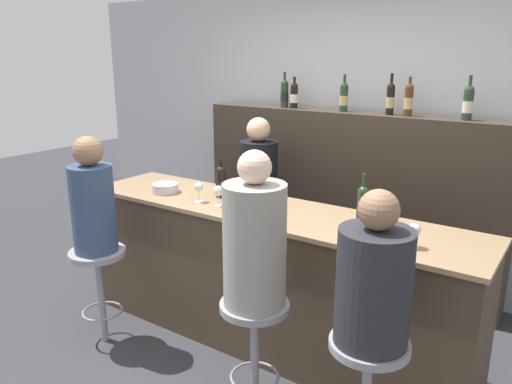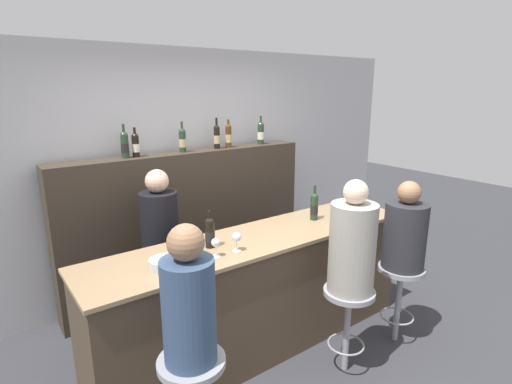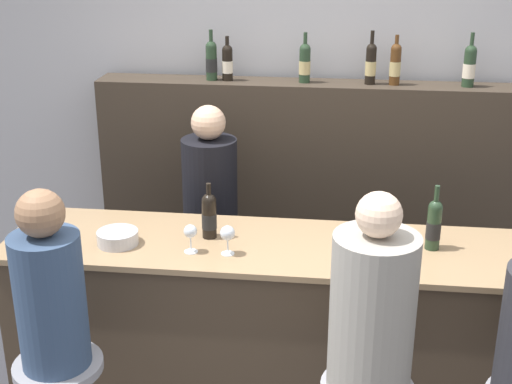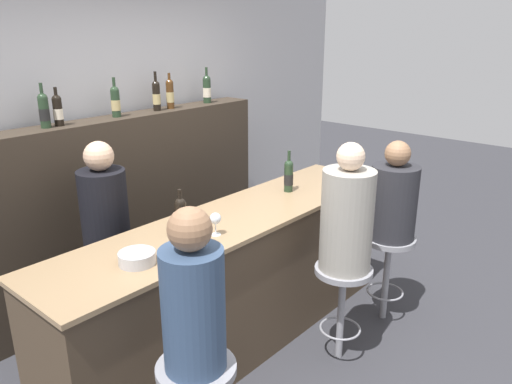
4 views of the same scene
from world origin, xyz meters
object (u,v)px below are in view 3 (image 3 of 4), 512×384
at_px(wine_bottle_counter_0, 209,215).
at_px(wine_glass_0, 190,233).
at_px(wine_bottle_backbar_1, 227,62).
at_px(wine_glass_1, 228,234).
at_px(wine_bottle_counter_1, 434,224).
at_px(wine_bottle_backbar_0, 211,60).
at_px(wine_bottle_backbar_5, 469,65).
at_px(wine_bottle_backbar_2, 305,62).
at_px(wine_bottle_backbar_4, 395,64).
at_px(metal_bowl, 118,238).
at_px(bartender, 211,237).
at_px(guest_seated_left, 49,290).
at_px(wine_bottle_backbar_3, 371,63).
at_px(guest_seated_middle, 373,308).

relative_size(wine_bottle_counter_0, wine_glass_0, 2.02).
bearing_deg(wine_bottle_counter_0, wine_bottle_backbar_1, 94.37).
relative_size(wine_bottle_counter_0, wine_glass_1, 1.97).
height_order(wine_bottle_counter_0, wine_bottle_counter_1, wine_bottle_counter_1).
relative_size(wine_bottle_counter_1, wine_bottle_backbar_0, 1.03).
distance_m(wine_bottle_counter_1, wine_bottle_backbar_5, 1.35).
xyz_separation_m(wine_bottle_backbar_2, wine_bottle_backbar_5, (1.00, -0.00, 0.01)).
distance_m(wine_bottle_counter_0, wine_glass_1, 0.22).
xyz_separation_m(wine_bottle_backbar_4, metal_bowl, (-1.39, -1.33, -0.64)).
bearing_deg(wine_bottle_backbar_5, bartender, -160.69).
relative_size(wine_bottle_backbar_0, wine_glass_1, 2.16).
height_order(wine_bottle_backbar_4, guest_seated_left, wine_bottle_backbar_4).
bearing_deg(wine_glass_1, wine_bottle_counter_0, 123.89).
xyz_separation_m(metal_bowl, bartender, (0.31, 0.80, -0.34)).
distance_m(wine_bottle_counter_1, wine_bottle_backbar_3, 1.35).
bearing_deg(wine_bottle_counter_0, guest_seated_left, -127.63).
relative_size(wine_bottle_backbar_1, wine_glass_1, 1.90).
xyz_separation_m(wine_bottle_backbar_0, wine_bottle_backbar_4, (1.14, -0.00, 0.00)).
height_order(wine_bottle_backbar_0, wine_bottle_backbar_2, wine_bottle_backbar_0).
bearing_deg(wine_bottle_backbar_2, wine_bottle_counter_1, -59.53).
distance_m(wine_bottle_backbar_2, wine_glass_0, 1.56).
height_order(wine_bottle_counter_1, bartender, bartender).
bearing_deg(guest_seated_middle, wine_bottle_counter_0, 137.91).
relative_size(wine_bottle_backbar_1, guest_seated_middle, 0.32).
height_order(wine_bottle_backbar_3, wine_bottle_backbar_4, wine_bottle_backbar_3).
xyz_separation_m(wine_bottle_counter_0, wine_bottle_backbar_3, (0.80, 1.20, 0.55)).
bearing_deg(wine_bottle_backbar_0, guest_seated_left, -100.57).
bearing_deg(wine_bottle_backbar_4, wine_bottle_backbar_2, 180.00).
bearing_deg(wine_glass_0, wine_bottle_backbar_1, 91.40).
xyz_separation_m(metal_bowl, guest_seated_middle, (1.23, -0.58, 0.03)).
distance_m(metal_bowl, guest_seated_middle, 1.36).
height_order(wine_bottle_counter_0, wine_bottle_backbar_3, wine_bottle_backbar_3).
bearing_deg(bartender, wine_glass_1, -74.02).
bearing_deg(metal_bowl, wine_bottle_counter_0, 17.26).
distance_m(wine_bottle_counter_1, wine_glass_1, 1.00).
distance_m(wine_bottle_backbar_2, wine_bottle_backbar_3, 0.41).
relative_size(wine_bottle_backbar_1, wine_bottle_backbar_4, 0.91).
height_order(wine_bottle_counter_0, metal_bowl, wine_bottle_counter_0).
bearing_deg(wine_glass_1, metal_bowl, 175.26).
height_order(wine_bottle_counter_0, wine_bottle_backbar_5, wine_bottle_backbar_5).
distance_m(wine_bottle_backbar_5, guest_seated_middle, 2.10).
height_order(wine_bottle_backbar_0, metal_bowl, wine_bottle_backbar_0).
height_order(wine_bottle_backbar_1, guest_seated_left, wine_bottle_backbar_1).
bearing_deg(guest_seated_left, wine_bottle_backbar_3, 54.73).
xyz_separation_m(guest_seated_left, bartender, (0.43, 1.38, -0.36)).
bearing_deg(wine_bottle_backbar_3, bartender, -150.11).
bearing_deg(wine_glass_1, wine_bottle_backbar_2, 78.77).
height_order(wine_bottle_backbar_4, wine_bottle_backbar_5, wine_bottle_backbar_5).
bearing_deg(wine_bottle_backbar_4, bartender, -153.65).
relative_size(wine_bottle_backbar_3, bartender, 0.22).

